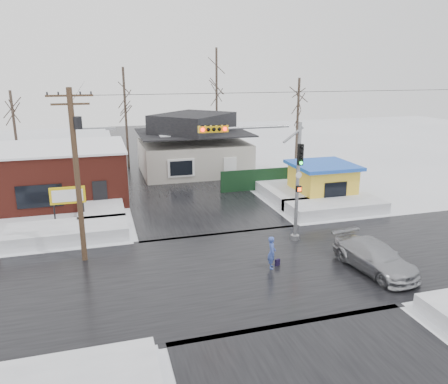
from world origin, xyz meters
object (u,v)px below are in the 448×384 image
object	(u,v)px
pedestrian	(272,253)
car	(375,257)
marquee_sign	(68,197)
kiosk	(322,181)
traffic_signal	(273,167)
utility_pole	(78,166)

from	to	relation	value
pedestrian	car	size ratio (longest dim) A/B	0.34
car	marquee_sign	bearing A→B (deg)	135.32
kiosk	traffic_signal	bearing A→B (deg)	-135.16
traffic_signal	kiosk	xyz separation A→B (m)	(7.07, 7.03, -3.08)
kiosk	car	xyz separation A→B (m)	(-3.43, -11.87, -0.74)
traffic_signal	utility_pole	world-z (taller)	utility_pole
marquee_sign	pedestrian	bearing A→B (deg)	-43.50
car	traffic_signal	bearing A→B (deg)	119.25
marquee_sign	car	world-z (taller)	marquee_sign
marquee_sign	pedestrian	xyz separation A→B (m)	(10.20, -9.67, -1.07)
utility_pole	pedestrian	xyz separation A→B (m)	(9.12, -3.68, -4.26)
kiosk	pedestrian	distance (m)	13.15
kiosk	pedestrian	world-z (taller)	kiosk
utility_pole	marquee_sign	size ratio (longest dim) A/B	3.53
kiosk	car	world-z (taller)	kiosk
pedestrian	traffic_signal	bearing A→B (deg)	-1.47
utility_pole	car	bearing A→B (deg)	-21.00
pedestrian	car	distance (m)	5.16
kiosk	pedestrian	xyz separation A→B (m)	(-8.30, -10.18, -0.61)
traffic_signal	car	bearing A→B (deg)	-53.09
pedestrian	car	bearing A→B (deg)	-89.14
car	utility_pole	bearing A→B (deg)	151.35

